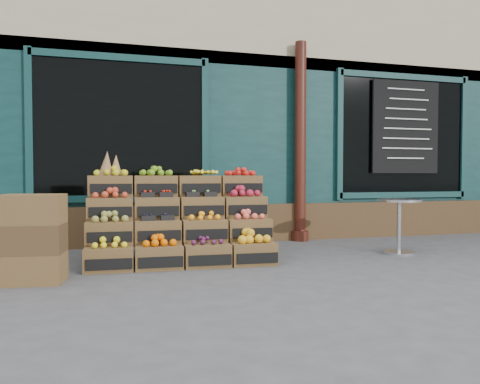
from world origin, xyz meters
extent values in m
plane|color=#48484B|center=(0.00, 0.00, 0.00)|extent=(60.00, 60.00, 0.00)
cube|color=#0F3332|center=(0.00, 5.20, 2.40)|extent=(12.00, 6.00, 4.80)
cube|color=#C1B28C|center=(0.00, 2.28, 3.80)|extent=(12.00, 0.18, 2.00)
cube|color=#0F3332|center=(0.00, 2.25, 1.50)|extent=(12.00, 0.12, 3.00)
cube|color=#4A331D|center=(0.00, 2.18, 0.30)|extent=(12.00, 0.18, 0.60)
cube|color=black|center=(-1.60, 2.18, 1.75)|extent=(2.40, 0.06, 2.00)
cube|color=black|center=(3.20, 2.18, 1.75)|extent=(2.40, 0.06, 2.00)
cylinder|color=#3F170E|center=(1.20, 2.05, 1.60)|extent=(0.18, 0.18, 3.20)
cube|color=black|center=(3.20, 2.10, 1.90)|extent=(1.30, 0.04, 1.60)
cube|color=brown|center=(-1.80, 0.41, 0.13)|extent=(0.55, 0.39, 0.26)
cube|color=black|center=(-1.81, 0.21, 0.11)|extent=(0.49, 0.04, 0.12)
cube|color=yellow|center=(-1.80, 0.41, 0.31)|extent=(0.44, 0.30, 0.09)
cube|color=brown|center=(-1.25, 0.38, 0.13)|extent=(0.55, 0.39, 0.26)
cube|color=black|center=(-1.26, 0.18, 0.11)|extent=(0.49, 0.04, 0.12)
cube|color=#DF5B00|center=(-1.25, 0.38, 0.31)|extent=(0.44, 0.30, 0.09)
cube|color=brown|center=(-0.70, 0.35, 0.13)|extent=(0.55, 0.39, 0.26)
cube|color=black|center=(-0.71, 0.15, 0.11)|extent=(0.49, 0.04, 0.12)
cube|color=#471638|center=(-0.70, 0.35, 0.30)|extent=(0.44, 0.30, 0.07)
cube|color=brown|center=(-0.15, 0.32, 0.13)|extent=(0.55, 0.39, 0.26)
cube|color=black|center=(-0.16, 0.12, 0.11)|extent=(0.49, 0.04, 0.12)
cube|color=gold|center=(-0.15, 0.32, 0.33)|extent=(0.44, 0.30, 0.12)
cube|color=brown|center=(-1.79, 0.63, 0.40)|extent=(0.55, 0.39, 0.26)
cube|color=black|center=(-1.80, 0.43, 0.37)|extent=(0.49, 0.04, 0.12)
cube|color=olive|center=(-1.79, 0.63, 0.57)|extent=(0.44, 0.30, 0.09)
cube|color=brown|center=(-1.24, 0.60, 0.40)|extent=(0.55, 0.39, 0.26)
cube|color=black|center=(-1.25, 0.41, 0.37)|extent=(0.49, 0.04, 0.12)
cube|color=#171735|center=(-1.24, 0.60, 0.54)|extent=(0.44, 0.30, 0.03)
cube|color=brown|center=(-0.69, 0.57, 0.40)|extent=(0.55, 0.39, 0.26)
cube|color=black|center=(-0.70, 0.38, 0.37)|extent=(0.49, 0.04, 0.12)
cube|color=orange|center=(-0.69, 0.57, 0.56)|extent=(0.44, 0.30, 0.07)
cube|color=brown|center=(-0.14, 0.54, 0.40)|extent=(0.55, 0.39, 0.26)
cube|color=black|center=(-0.15, 0.35, 0.37)|extent=(0.49, 0.04, 0.12)
cube|color=#EF5949|center=(-0.14, 0.54, 0.57)|extent=(0.44, 0.30, 0.09)
cube|color=brown|center=(-1.77, 0.85, 0.66)|extent=(0.55, 0.39, 0.26)
cube|color=black|center=(-1.78, 0.66, 0.63)|extent=(0.49, 0.04, 0.12)
cube|color=#AF371F|center=(-1.77, 0.85, 0.84)|extent=(0.44, 0.30, 0.09)
cube|color=brown|center=(-1.23, 0.82, 0.66)|extent=(0.55, 0.39, 0.26)
cube|color=black|center=(-1.24, 0.63, 0.63)|extent=(0.49, 0.04, 0.12)
cube|color=red|center=(-1.23, 0.82, 0.81)|extent=(0.44, 0.30, 0.04)
cube|color=brown|center=(-0.68, 0.79, 0.66)|extent=(0.55, 0.39, 0.26)
cube|color=black|center=(-0.69, 0.60, 0.63)|extent=(0.49, 0.04, 0.12)
cube|color=#84C554|center=(-0.68, 0.79, 0.81)|extent=(0.44, 0.30, 0.03)
cube|color=brown|center=(-0.13, 0.77, 0.66)|extent=(0.55, 0.39, 0.26)
cube|color=black|center=(-0.14, 0.57, 0.63)|extent=(0.49, 0.04, 0.12)
cube|color=maroon|center=(-0.13, 0.77, 0.84)|extent=(0.44, 0.30, 0.10)
cube|color=brown|center=(-1.76, 1.08, 0.93)|extent=(0.55, 0.39, 0.26)
cube|color=black|center=(-1.77, 0.88, 0.90)|extent=(0.49, 0.04, 0.12)
cube|color=gold|center=(-1.76, 1.08, 1.10)|extent=(0.44, 0.30, 0.09)
cube|color=brown|center=(-1.21, 1.05, 0.93)|extent=(0.55, 0.39, 0.26)
cube|color=black|center=(-1.22, 0.85, 0.90)|extent=(0.49, 0.04, 0.12)
cube|color=#618E18|center=(-1.21, 1.05, 1.10)|extent=(0.44, 0.30, 0.09)
cube|color=brown|center=(-0.67, 1.02, 0.93)|extent=(0.55, 0.39, 0.26)
cube|color=black|center=(-0.68, 0.82, 0.90)|extent=(0.49, 0.04, 0.12)
cube|color=yellow|center=(-0.67, 1.02, 1.10)|extent=(0.44, 0.30, 0.08)
cube|color=brown|center=(-0.12, 0.99, 0.93)|extent=(0.55, 0.39, 0.26)
cube|color=black|center=(-0.13, 0.79, 0.90)|extent=(0.49, 0.04, 0.12)
cube|color=red|center=(-0.12, 0.99, 1.10)|extent=(0.44, 0.30, 0.08)
cube|color=#4A331D|center=(-0.96, 0.59, 0.13)|extent=(2.19, 0.48, 0.26)
cube|color=#4A331D|center=(-0.95, 0.81, 0.26)|extent=(2.19, 0.48, 0.53)
cube|color=#4A331D|center=(-0.94, 1.03, 0.40)|extent=(2.19, 0.48, 0.79)
cone|color=olive|center=(-1.81, 1.08, 1.21)|extent=(0.18, 0.18, 0.31)
cone|color=olive|center=(-1.70, 1.12, 1.19)|extent=(0.16, 0.16, 0.26)
cube|color=brown|center=(-2.52, 0.00, 0.15)|extent=(0.63, 0.48, 0.29)
cube|color=#4A331D|center=(-2.52, 0.00, 0.44)|extent=(0.63, 0.48, 0.29)
cube|color=brown|center=(-2.52, 0.00, 0.73)|extent=(0.63, 0.48, 0.29)
cylinder|color=silver|center=(1.98, 0.51, 0.01)|extent=(0.43, 0.43, 0.03)
cylinder|color=silver|center=(1.98, 0.51, 0.36)|extent=(0.06, 0.06, 0.70)
cylinder|color=silver|center=(1.98, 0.51, 0.72)|extent=(0.59, 0.59, 0.03)
imported|color=#1E6B2A|center=(-1.69, 2.81, 1.07)|extent=(0.80, 0.55, 2.14)
camera|label=1|loc=(-1.82, -4.95, 1.06)|focal=35.00mm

